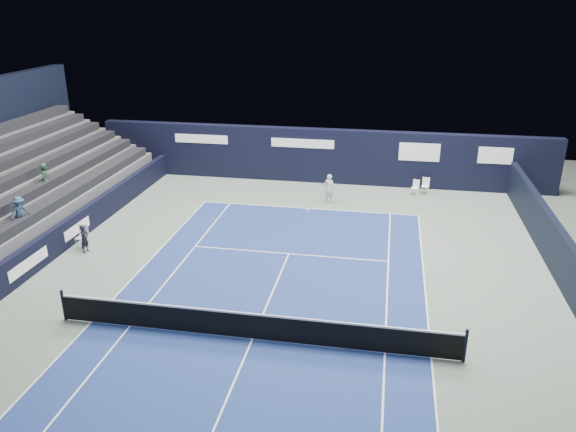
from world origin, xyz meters
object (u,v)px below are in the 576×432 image
folding_chair_back_a (426,183)px  line_judge_chair (83,235)px  tennis_net (252,325)px  tennis_player (329,188)px  folding_chair_back_b (415,186)px

folding_chair_back_a → line_judge_chair: bearing=-134.7°
tennis_net → line_judge_chair: bearing=147.9°
folding_chair_back_a → line_judge_chair: 17.81m
line_judge_chair → tennis_player: bearing=40.5°
line_judge_chair → tennis_net: size_ratio=0.08×
line_judge_chair → tennis_net: 10.38m
folding_chair_back_b → tennis_player: size_ratio=0.54×
tennis_net → tennis_player: tennis_player is taller
folding_chair_back_a → folding_chair_back_b: bearing=-136.1°
folding_chair_back_b → line_judge_chair: size_ratio=0.83×
folding_chair_back_b → tennis_player: 4.95m
folding_chair_back_a → tennis_net: size_ratio=0.07×
tennis_player → folding_chair_back_b: bearing=25.1°
tennis_player → folding_chair_back_a: bearing=26.0°
folding_chair_back_a → tennis_net: (-5.95, -15.49, -0.07)m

